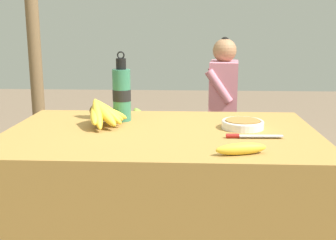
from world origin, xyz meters
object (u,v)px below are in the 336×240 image
at_px(banana_bunch_ripe, 103,112).
at_px(serving_bowl, 243,124).
at_px(water_bottle, 122,94).
at_px(wooden_bench, 196,133).
at_px(knife, 246,136).
at_px(seated_vendor, 217,100).
at_px(banana_bunch_green, 139,115).
at_px(loose_banana_front, 241,149).

relative_size(banana_bunch_ripe, serving_bowl, 1.63).
height_order(water_bottle, wooden_bench, water_bottle).
distance_m(knife, wooden_bench, 1.44).
height_order(banana_bunch_ripe, seated_vendor, seated_vendor).
height_order(seated_vendor, banana_bunch_green, seated_vendor).
relative_size(water_bottle, wooden_bench, 0.20).
relative_size(serving_bowl, water_bottle, 0.56).
xyz_separation_m(serving_bowl, loose_banana_front, (-0.06, -0.42, -0.00)).
bearing_deg(seated_vendor, water_bottle, 68.46).
bearing_deg(loose_banana_front, wooden_bench, 95.04).
height_order(water_bottle, loose_banana_front, water_bottle).
xyz_separation_m(banana_bunch_ripe, water_bottle, (0.07, 0.13, 0.07)).
relative_size(banana_bunch_ripe, banana_bunch_green, 1.19).
height_order(wooden_bench, banana_bunch_green, banana_bunch_green).
xyz_separation_m(loose_banana_front, wooden_bench, (-0.14, 1.62, -0.35)).
bearing_deg(water_bottle, banana_bunch_green, 92.27).
distance_m(loose_banana_front, wooden_bench, 1.67).
bearing_deg(banana_bunch_green, serving_bowl, -62.43).
distance_m(banana_bunch_ripe, seated_vendor, 1.33).
bearing_deg(serving_bowl, banana_bunch_ripe, 179.05).
xyz_separation_m(serving_bowl, banana_bunch_green, (-0.63, 1.20, -0.22)).
bearing_deg(wooden_bench, water_bottle, -109.93).
xyz_separation_m(water_bottle, seated_vendor, (0.54, 1.04, -0.21)).
bearing_deg(banana_bunch_green, wooden_bench, 0.46).
bearing_deg(wooden_bench, knife, -82.05).
bearing_deg(banana_bunch_ripe, loose_banana_front, -35.28).
relative_size(water_bottle, seated_vendor, 0.31).
relative_size(water_bottle, banana_bunch_green, 1.29).
distance_m(wooden_bench, seated_vendor, 0.30).
xyz_separation_m(loose_banana_front, seated_vendor, (0.01, 1.60, -0.09)).
bearing_deg(seated_vendor, wooden_bench, -4.18).
distance_m(banana_bunch_ripe, water_bottle, 0.16).
bearing_deg(knife, loose_banana_front, -104.25).
xyz_separation_m(serving_bowl, water_bottle, (-0.59, 0.14, 0.12)).
distance_m(water_bottle, banana_bunch_green, 1.12).
bearing_deg(serving_bowl, knife, -91.64).
relative_size(serving_bowl, seated_vendor, 0.18).
height_order(banana_bunch_ripe, wooden_bench, banana_bunch_ripe).
distance_m(serving_bowl, wooden_bench, 1.27).
bearing_deg(water_bottle, serving_bowl, -13.24).
distance_m(serving_bowl, banana_bunch_green, 1.38).
bearing_deg(loose_banana_front, banana_bunch_green, 109.49).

